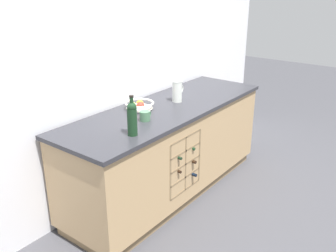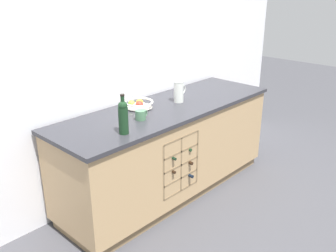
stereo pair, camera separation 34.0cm
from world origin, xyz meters
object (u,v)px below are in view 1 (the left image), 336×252
fruit_bowl (139,105)px  ceramic_mug (145,116)px  white_pitcher (177,91)px  standing_wine_bottle (132,118)px

fruit_bowl → ceramic_mug: bearing=-129.1°
ceramic_mug → white_pitcher: bearing=9.2°
white_pitcher → standing_wine_bottle: standing_wine_bottle is taller
fruit_bowl → ceramic_mug: same height
white_pitcher → standing_wine_bottle: bearing=-165.7°
standing_wine_bottle → white_pitcher: bearing=14.3°
ceramic_mug → standing_wine_bottle: (-0.30, -0.13, 0.10)m
white_pitcher → ceramic_mug: size_ratio=1.66×
fruit_bowl → standing_wine_bottle: standing_wine_bottle is taller
white_pitcher → ceramic_mug: 0.59m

